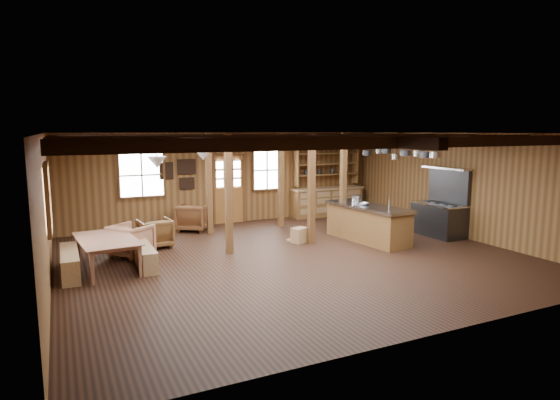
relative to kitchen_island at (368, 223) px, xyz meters
name	(u,v)px	position (x,y,z in m)	size (l,w,h in m)	color
room	(294,196)	(-2.47, -0.60, 0.92)	(10.04, 9.04, 2.84)	black
ceiling_joists	(291,139)	(-2.47, -0.43, 2.20)	(9.80, 8.82, 0.18)	black
timber_posts	(276,185)	(-1.95, 1.48, 0.92)	(3.95, 2.35, 2.80)	#4F2C16
back_door	(229,195)	(-2.47, 3.85, 0.40)	(1.02, 0.08, 2.15)	brown
window_back_left	(142,175)	(-5.07, 3.86, 1.12)	(1.32, 0.06, 1.32)	white
window_back_right	(267,170)	(-1.17, 3.86, 1.12)	(1.02, 0.06, 1.32)	white
window_left	(47,198)	(-7.43, -0.10, 1.12)	(0.14, 1.24, 1.32)	white
notice_boards	(180,172)	(-3.96, 3.85, 1.16)	(1.08, 0.03, 0.90)	silver
back_counter	(327,198)	(0.93, 3.60, 0.12)	(2.55, 0.60, 2.45)	brown
pendant_lamps	(183,158)	(-4.72, 0.40, 1.77)	(1.86, 2.36, 0.66)	#323234
pot_rack	(401,153)	(0.71, -0.35, 1.83)	(0.42, 3.00, 0.46)	#323234
kitchen_island	(368,223)	(0.00, 0.00, 0.00)	(1.18, 2.59, 1.20)	brown
step_stool	(300,235)	(-1.71, 0.57, -0.28)	(0.44, 0.31, 0.39)	brown
commercial_range	(440,213)	(2.18, -0.32, 0.14)	(0.79, 1.52, 1.87)	#323234
dining_table	(109,254)	(-6.37, 0.17, -0.14)	(1.92, 1.07, 0.67)	brown
bench_wall	(70,263)	(-7.12, 0.17, -0.24)	(0.33, 1.75, 0.48)	brown
bench_aisle	(144,255)	(-5.67, 0.17, -0.25)	(0.31, 1.63, 0.45)	brown
armchair_a	(155,233)	(-5.14, 1.69, -0.12)	(0.76, 0.78, 0.71)	brown
armchair_b	(193,217)	(-3.79, 3.20, -0.09)	(0.83, 0.85, 0.77)	brown
armchair_c	(131,240)	(-5.80, 1.08, -0.10)	(0.80, 0.82, 0.75)	#9A6346
counter_pot	(357,198)	(0.13, 0.70, 0.55)	(0.28, 0.28, 0.17)	#B7B9BE
bowl	(363,204)	(-0.11, 0.06, 0.50)	(0.27, 0.27, 0.07)	silver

